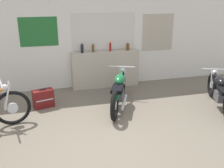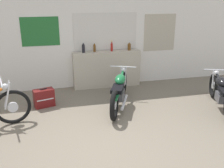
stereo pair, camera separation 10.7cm
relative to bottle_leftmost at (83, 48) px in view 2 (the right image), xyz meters
The scene contains 10 objects.
ground_plane 3.22m from the bottle_leftmost, 92.10° to the right, with size 24.00×24.00×0.00m, color #706656.
wall_back 0.34m from the bottle_leftmost, 114.66° to the left, with size 10.00×0.07×2.80m.
sill_counter 0.89m from the bottle_leftmost, ahead, with size 1.86×0.28×1.01m.
bottle_leftmost is the anchor object (origin of this frame).
bottle_left_center 0.30m from the bottle_leftmost, ahead, with size 0.07×0.07×0.26m.
bottle_center 0.77m from the bottle_leftmost, ahead, with size 0.06×0.06×0.29m.
bottle_right_center 1.27m from the bottle_leftmost, ahead, with size 0.09×0.09×0.24m.
motorcycle_green 1.69m from the bottle_leftmost, 65.75° to the right, with size 0.99×1.94×0.81m.
motorcycle_black 3.58m from the bottle_leftmost, 35.90° to the right, with size 0.89×1.90×0.77m.
hard_case_darkred 1.74m from the bottle_leftmost, 137.50° to the right, with size 0.50×0.34×0.44m.
Camera 2 is at (-0.75, -3.81, 2.55)m, focal length 42.00 mm.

